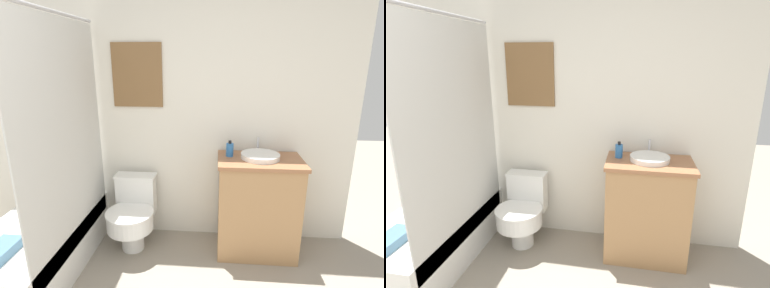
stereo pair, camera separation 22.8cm
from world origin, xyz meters
The scene contains 6 objects.
wall_back centered at (0.00, 2.31, 1.25)m, with size 3.49×0.07×2.50m.
shower_area centered at (-0.87, 1.64, 0.26)m, with size 0.70×1.30×1.98m.
toilet centered at (-0.22, 2.02, 0.33)m, with size 0.42×0.52×0.64m.
vanity centered at (0.89, 2.05, 0.44)m, with size 0.70×0.45×0.87m.
sink centered at (0.89, 2.07, 0.89)m, with size 0.32×0.36×0.13m.
soap_bottle centered at (0.64, 2.10, 0.93)m, with size 0.06×0.06×0.14m.
Camera 1 is at (0.53, -0.34, 1.68)m, focal length 28.00 mm.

